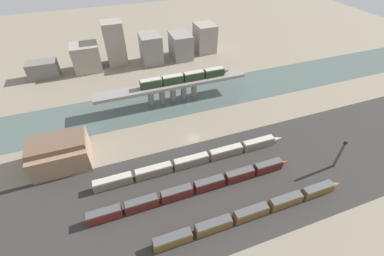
% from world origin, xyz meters
% --- Properties ---
extents(ground_plane, '(400.00, 400.00, 0.00)m').
position_xyz_m(ground_plane, '(0.00, 0.00, 0.00)').
color(ground_plane, gray).
extents(railbed_yard, '(280.00, 42.00, 0.01)m').
position_xyz_m(railbed_yard, '(0.00, -24.00, 0.00)').
color(railbed_yard, '#33302D').
rests_on(railbed_yard, ground).
extents(river_water, '(320.00, 25.56, 0.01)m').
position_xyz_m(river_water, '(0.00, 27.49, 0.00)').
color(river_water, '#4C5B56').
rests_on(river_water, ground).
extents(bridge, '(68.55, 7.09, 9.20)m').
position_xyz_m(bridge, '(-0.00, 27.49, 7.25)').
color(bridge, gray).
rests_on(bridge, ground).
extents(train_on_bridge, '(41.89, 3.00, 3.71)m').
position_xyz_m(train_on_bridge, '(6.36, 27.49, 11.01)').
color(train_on_bridge, '#23381E').
rests_on(train_on_bridge, bridge).
extents(train_yard_near, '(60.59, 2.67, 3.46)m').
position_xyz_m(train_yard_near, '(5.22, -36.98, 1.69)').
color(train_yard_near, brown).
rests_on(train_yard_near, ground).
extents(train_yard_mid, '(66.63, 2.66, 3.71)m').
position_xyz_m(train_yard_mid, '(-7.61, -23.68, 1.82)').
color(train_yard_mid, '#5B1E19').
rests_on(train_yard_mid, ground).
extents(train_yard_far, '(69.37, 2.62, 3.49)m').
position_xyz_m(train_yard_far, '(-4.01, -12.61, 1.71)').
color(train_yard_far, gray).
rests_on(train_yard_far, ground).
extents(warehouse_building, '(18.42, 14.55, 10.25)m').
position_xyz_m(warehouse_building, '(-46.89, 3.45, 4.87)').
color(warehouse_building, '#937056').
rests_on(warehouse_building, ground).
extents(signal_tower, '(1.00, 0.86, 11.66)m').
position_xyz_m(signal_tower, '(40.65, -29.83, 5.80)').
color(signal_tower, '#4C4C51').
rests_on(signal_tower, ground).
extents(city_block_far_left, '(14.80, 8.16, 8.50)m').
position_xyz_m(city_block_far_left, '(-57.43, 72.21, 4.25)').
color(city_block_far_left, slate).
rests_on(city_block_far_left, ground).
extents(city_block_left, '(13.94, 12.42, 14.27)m').
position_xyz_m(city_block_left, '(-35.10, 72.68, 7.14)').
color(city_block_left, gray).
rests_on(city_block_left, ground).
extents(city_block_center, '(10.58, 10.67, 23.42)m').
position_xyz_m(city_block_center, '(-18.93, 75.63, 11.71)').
color(city_block_center, gray).
rests_on(city_block_center, ground).
extents(city_block_right, '(10.96, 14.49, 15.90)m').
position_xyz_m(city_block_right, '(-0.08, 70.78, 7.95)').
color(city_block_right, gray).
rests_on(city_block_right, ground).
extents(city_block_far_right, '(11.11, 15.10, 14.04)m').
position_xyz_m(city_block_far_right, '(17.75, 70.80, 7.02)').
color(city_block_far_right, gray).
rests_on(city_block_far_right, ground).
extents(city_block_tall, '(11.37, 13.19, 16.48)m').
position_xyz_m(city_block_tall, '(34.49, 74.62, 8.24)').
color(city_block_tall, gray).
rests_on(city_block_tall, ground).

